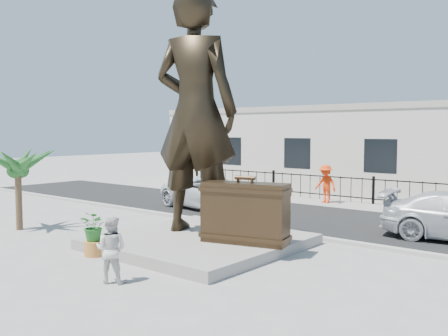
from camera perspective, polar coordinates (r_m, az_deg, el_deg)
The scene contains 15 objects.
ground at distance 13.36m, azimuth -5.55°, elevation -10.38°, with size 100.00×100.00×0.00m, color #9E9991.
street at distance 19.71m, azimuth 11.22°, elevation -5.66°, with size 40.00×7.00×0.01m, color black.
curb at distance 16.75m, azimuth 5.49°, elevation -7.17°, with size 40.00×0.25×0.12m, color #A5A399.
far_sidewalk at distance 23.27m, azimuth 15.90°, elevation -4.21°, with size 40.00×2.50×0.02m, color #9E9991.
plinth at distance 14.72m, azimuth -2.77°, elevation -8.40°, with size 5.20×5.20×0.30m, color gray.
fence at distance 23.92m, azimuth 16.70°, elevation -2.58°, with size 22.00×0.10×1.20m, color black.
building at distance 27.71m, azimuth 20.14°, elevation 1.57°, with size 28.00×7.00×4.40m, color silver.
statue at distance 15.08m, azimuth -3.29°, elevation 6.45°, with size 2.66×1.75×7.31m, color black.
suitcase at distance 13.70m, azimuth 2.41°, elevation -5.15°, with size 2.37×0.75×1.67m, color #352516.
tourist at distance 11.50m, azimuth -12.79°, elevation -9.05°, with size 0.73×0.57×1.50m, color silver.
car_white at distance 21.51m, azimuth -1.37°, elevation -2.85°, with size 2.33×5.05×1.40m, color silver.
worker at distance 23.73m, azimuth 11.55°, elevation -1.79°, with size 1.15×0.66×1.77m, color #FD3D0D.
palm_tree at distance 18.56m, azimuth -22.32°, elevation -6.54°, with size 1.80×1.80×3.20m, color #1D511F, non-canonical shape.
planter at distance 14.11m, azimuth -14.54°, elevation -8.88°, with size 0.56×0.56×0.40m, color #BA7331.
shrub at distance 13.98m, azimuth -14.59°, elevation -6.45°, with size 0.74×0.64×0.82m, color #206422.
Camera 1 is at (9.16, -9.12, 3.37)m, focal length 40.00 mm.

